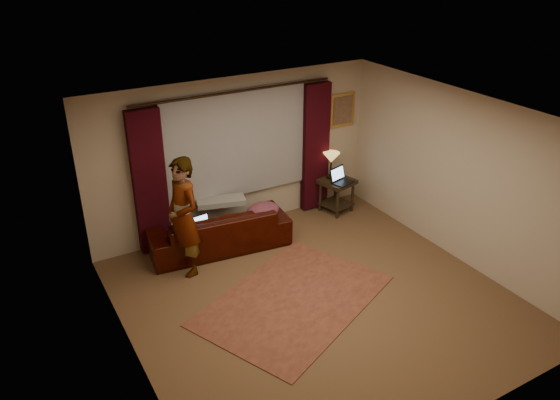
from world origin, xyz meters
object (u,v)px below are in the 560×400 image
object	(u,v)px
sofa	(218,222)
laptop_sofa	(203,225)
laptop_table	(343,176)
end_table	(336,195)
person	(183,217)
tiffany_lamp	(331,165)

from	to	relation	value
sofa	laptop_sofa	distance (m)	0.37
laptop_sofa	laptop_table	size ratio (longest dim) A/B	0.86
end_table	person	xyz separation A→B (m)	(-3.07, -0.51, 0.60)
tiffany_lamp	laptop_table	size ratio (longest dim) A/B	1.22
sofa	person	world-z (taller)	person
tiffany_lamp	person	size ratio (longest dim) A/B	0.27
laptop_sofa	end_table	size ratio (longest dim) A/B	0.55
sofa	end_table	size ratio (longest dim) A/B	3.60
tiffany_lamp	person	distance (m)	3.08
sofa	person	xyz separation A→B (m)	(-0.69, -0.40, 0.46)
laptop_sofa	sofa	bearing A→B (deg)	21.86
laptop_sofa	person	distance (m)	0.56
laptop_sofa	tiffany_lamp	world-z (taller)	tiffany_lamp
laptop_sofa	laptop_table	bearing A→B (deg)	-3.63
laptop_sofa	end_table	world-z (taller)	laptop_sofa
sofa	laptop_table	bearing A→B (deg)	-174.69
sofa	person	bearing A→B (deg)	36.33
sofa	laptop_sofa	xyz separation A→B (m)	(-0.31, -0.16, 0.11)
end_table	laptop_table	xyz separation A→B (m)	(0.01, -0.15, 0.44)
person	sofa	bearing A→B (deg)	109.51
sofa	laptop_sofa	bearing A→B (deg)	34.42
end_table	sofa	bearing A→B (deg)	-177.38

